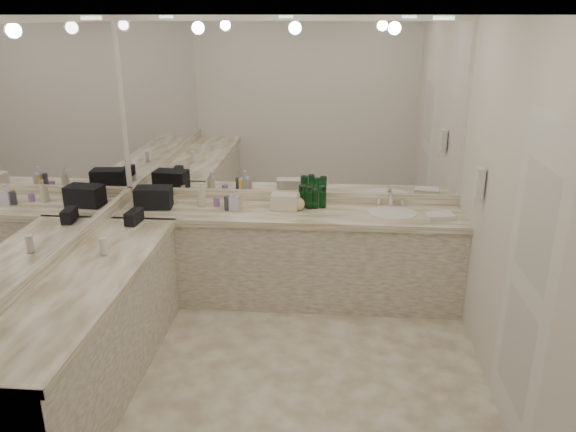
# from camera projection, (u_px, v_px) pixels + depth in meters

# --- Properties ---
(floor) EXTENTS (3.20, 3.20, 0.00)m
(floor) POSITION_uv_depth(u_px,v_px,m) (276.00, 371.00, 4.34)
(floor) COLOR beige
(floor) RESTS_ON ground
(ceiling) EXTENTS (3.20, 3.20, 0.00)m
(ceiling) POSITION_uv_depth(u_px,v_px,m) (273.00, 15.00, 3.46)
(ceiling) COLOR white
(ceiling) RESTS_ON floor
(wall_back) EXTENTS (3.20, 0.02, 2.60)m
(wall_back) POSITION_uv_depth(u_px,v_px,m) (291.00, 160.00, 5.31)
(wall_back) COLOR silver
(wall_back) RESTS_ON floor
(wall_left) EXTENTS (0.02, 3.00, 2.60)m
(wall_left) POSITION_uv_depth(u_px,v_px,m) (53.00, 207.00, 4.02)
(wall_left) COLOR silver
(wall_left) RESTS_ON floor
(wall_right) EXTENTS (0.02, 3.00, 2.60)m
(wall_right) POSITION_uv_depth(u_px,v_px,m) (510.00, 219.00, 3.78)
(wall_right) COLOR silver
(wall_right) RESTS_ON floor
(vanity_back_base) EXTENTS (3.20, 0.60, 0.84)m
(vanity_back_base) POSITION_uv_depth(u_px,v_px,m) (288.00, 258.00, 5.33)
(vanity_back_base) COLOR silver
(vanity_back_base) RESTS_ON floor
(vanity_back_top) EXTENTS (3.20, 0.64, 0.06)m
(vanity_back_top) POSITION_uv_depth(u_px,v_px,m) (288.00, 214.00, 5.16)
(vanity_back_top) COLOR white
(vanity_back_top) RESTS_ON vanity_back_base
(vanity_left_base) EXTENTS (0.60, 2.40, 0.84)m
(vanity_left_base) POSITION_uv_depth(u_px,v_px,m) (91.00, 338.00, 4.02)
(vanity_left_base) COLOR silver
(vanity_left_base) RESTS_ON floor
(vanity_left_top) EXTENTS (0.64, 2.42, 0.06)m
(vanity_left_top) POSITION_uv_depth(u_px,v_px,m) (85.00, 281.00, 3.86)
(vanity_left_top) COLOR white
(vanity_left_top) RESTS_ON vanity_left_base
(backsplash_back) EXTENTS (3.20, 0.04, 0.10)m
(backsplash_back) POSITION_uv_depth(u_px,v_px,m) (291.00, 196.00, 5.41)
(backsplash_back) COLOR white
(backsplash_back) RESTS_ON vanity_back_top
(backsplash_left) EXTENTS (0.04, 3.00, 0.10)m
(backsplash_left) POSITION_uv_depth(u_px,v_px,m) (62.00, 252.00, 4.14)
(backsplash_left) COLOR white
(backsplash_left) RESTS_ON vanity_left_top
(mirror_back) EXTENTS (3.12, 0.01, 1.55)m
(mirror_back) POSITION_uv_depth(u_px,v_px,m) (291.00, 110.00, 5.14)
(mirror_back) COLOR white
(mirror_back) RESTS_ON wall_back
(mirror_left) EXTENTS (0.01, 2.92, 1.55)m
(mirror_left) POSITION_uv_depth(u_px,v_px,m) (45.00, 142.00, 3.86)
(mirror_left) COLOR white
(mirror_left) RESTS_ON wall_left
(sink) EXTENTS (0.44, 0.44, 0.03)m
(sink) POSITION_uv_depth(u_px,v_px,m) (392.00, 214.00, 5.10)
(sink) COLOR white
(sink) RESTS_ON vanity_back_top
(faucet) EXTENTS (0.24, 0.16, 0.14)m
(faucet) POSITION_uv_depth(u_px,v_px,m) (391.00, 199.00, 5.27)
(faucet) COLOR silver
(faucet) RESTS_ON vanity_back_top
(wall_phone) EXTENTS (0.06, 0.10, 0.24)m
(wall_phone) POSITION_uv_depth(u_px,v_px,m) (479.00, 183.00, 4.43)
(wall_phone) COLOR white
(wall_phone) RESTS_ON wall_right
(door) EXTENTS (0.02, 0.82, 2.10)m
(door) POSITION_uv_depth(u_px,v_px,m) (527.00, 286.00, 3.40)
(door) COLOR white
(door) RESTS_ON wall_right
(black_toiletry_bag) EXTENTS (0.35, 0.24, 0.19)m
(black_toiletry_bag) POSITION_uv_depth(u_px,v_px,m) (154.00, 198.00, 5.22)
(black_toiletry_bag) COLOR black
(black_toiletry_bag) RESTS_ON vanity_back_top
(black_bag_spill) EXTENTS (0.11, 0.21, 0.11)m
(black_bag_spill) POSITION_uv_depth(u_px,v_px,m) (134.00, 217.00, 4.83)
(black_bag_spill) COLOR black
(black_bag_spill) RESTS_ON vanity_left_top
(cream_cosmetic_case) EXTENTS (0.26, 0.17, 0.14)m
(cream_cosmetic_case) POSITION_uv_depth(u_px,v_px,m) (285.00, 202.00, 5.18)
(cream_cosmetic_case) COLOR beige
(cream_cosmetic_case) RESTS_ON vanity_back_top
(hand_towel) EXTENTS (0.26, 0.20, 0.04)m
(hand_towel) POSITION_uv_depth(u_px,v_px,m) (440.00, 216.00, 4.97)
(hand_towel) COLOR white
(hand_towel) RESTS_ON vanity_back_top
(lotion_left) EXTENTS (0.06, 0.06, 0.13)m
(lotion_left) POSITION_uv_depth(u_px,v_px,m) (104.00, 247.00, 4.19)
(lotion_left) COLOR white
(lotion_left) RESTS_ON vanity_left_top
(soap_bottle_a) EXTENTS (0.09, 0.09, 0.22)m
(soap_bottle_a) POSITION_uv_depth(u_px,v_px,m) (201.00, 195.00, 5.25)
(soap_bottle_a) COLOR beige
(soap_bottle_a) RESTS_ON vanity_back_top
(soap_bottle_b) EXTENTS (0.09, 0.09, 0.20)m
(soap_bottle_b) POSITION_uv_depth(u_px,v_px,m) (234.00, 200.00, 5.14)
(soap_bottle_b) COLOR silver
(soap_bottle_b) RESTS_ON vanity_back_top
(soap_bottle_c) EXTENTS (0.16, 0.16, 0.16)m
(soap_bottle_c) POSITION_uv_depth(u_px,v_px,m) (298.00, 201.00, 5.16)
(soap_bottle_c) COLOR #D9CA82
(soap_bottle_c) RESTS_ON vanity_back_top
(green_bottle_0) EXTENTS (0.07, 0.07, 0.21)m
(green_bottle_0) POSITION_uv_depth(u_px,v_px,m) (323.00, 197.00, 5.22)
(green_bottle_0) COLOR #124B22
(green_bottle_0) RESTS_ON vanity_back_top
(green_bottle_1) EXTENTS (0.06, 0.06, 0.21)m
(green_bottle_1) POSITION_uv_depth(u_px,v_px,m) (310.00, 198.00, 5.19)
(green_bottle_1) COLOR #124B22
(green_bottle_1) RESTS_ON vanity_back_top
(green_bottle_2) EXTENTS (0.06, 0.06, 0.18)m
(green_bottle_2) POSITION_uv_depth(u_px,v_px,m) (315.00, 199.00, 5.20)
(green_bottle_2) COLOR #124B22
(green_bottle_2) RESTS_ON vanity_back_top
(green_bottle_3) EXTENTS (0.07, 0.07, 0.21)m
(green_bottle_3) POSITION_uv_depth(u_px,v_px,m) (302.00, 196.00, 5.24)
(green_bottle_3) COLOR #124B22
(green_bottle_3) RESTS_ON vanity_back_top
(amenity_bottle_0) EXTENTS (0.04, 0.04, 0.14)m
(amenity_bottle_0) POSITION_uv_depth(u_px,v_px,m) (232.00, 201.00, 5.22)
(amenity_bottle_0) COLOR #F2D84C
(amenity_bottle_0) RESTS_ON vanity_back_top
(amenity_bottle_1) EXTENTS (0.04, 0.04, 0.08)m
(amenity_bottle_1) POSITION_uv_depth(u_px,v_px,m) (174.00, 200.00, 5.34)
(amenity_bottle_1) COLOR #E0B28C
(amenity_bottle_1) RESTS_ON vanity_back_top
(amenity_bottle_2) EXTENTS (0.04, 0.04, 0.11)m
(amenity_bottle_2) POSITION_uv_depth(u_px,v_px,m) (240.00, 205.00, 5.14)
(amenity_bottle_2) COLOR #E0B28C
(amenity_bottle_2) RESTS_ON vanity_back_top
(amenity_bottle_3) EXTENTS (0.05, 0.05, 0.13)m
(amenity_bottle_3) POSITION_uv_depth(u_px,v_px,m) (227.00, 203.00, 5.16)
(amenity_bottle_3) COLOR #3F3F4C
(amenity_bottle_3) RESTS_ON vanity_back_top
(amenity_bottle_4) EXTENTS (0.04, 0.04, 0.14)m
(amenity_bottle_4) POSITION_uv_depth(u_px,v_px,m) (280.00, 203.00, 5.15)
(amenity_bottle_4) COLOR white
(amenity_bottle_4) RESTS_ON vanity_back_top
(amenity_bottle_5) EXTENTS (0.06, 0.06, 0.09)m
(amenity_bottle_5) POSITION_uv_depth(u_px,v_px,m) (217.00, 202.00, 5.27)
(amenity_bottle_5) COLOR #9966B2
(amenity_bottle_5) RESTS_ON vanity_back_top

